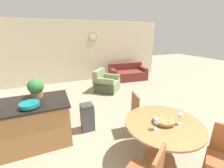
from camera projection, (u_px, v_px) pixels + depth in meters
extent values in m
cube|color=beige|center=(80.00, 52.00, 6.75)|extent=(8.00, 0.06, 2.70)
cylinder|color=tan|center=(93.00, 37.00, 6.74)|extent=(0.38, 0.02, 0.38)
cylinder|color=white|center=(93.00, 37.00, 6.72)|extent=(0.31, 0.01, 0.31)
cylinder|color=#9E6B3D|center=(159.00, 158.00, 2.68)|extent=(0.53, 0.53, 0.04)
cylinder|color=#9E6B3D|center=(161.00, 142.00, 2.56)|extent=(0.13, 0.13, 0.68)
cylinder|color=#9E6B3D|center=(164.00, 124.00, 2.45)|extent=(1.26, 1.26, 0.03)
cylinder|color=brown|center=(205.00, 160.00, 2.41)|extent=(0.04, 0.04, 0.42)
cube|color=brown|center=(224.00, 162.00, 2.09)|extent=(0.58, 0.58, 0.05)
cylinder|color=brown|center=(147.00, 117.00, 3.63)|extent=(0.04, 0.04, 0.42)
cylinder|color=brown|center=(154.00, 126.00, 3.28)|extent=(0.04, 0.04, 0.42)
cylinder|color=brown|center=(131.00, 119.00, 3.57)|extent=(0.04, 0.04, 0.42)
cylinder|color=brown|center=(137.00, 128.00, 3.21)|extent=(0.04, 0.04, 0.42)
cube|color=brown|center=(143.00, 113.00, 3.35)|extent=(0.50, 0.50, 0.05)
cube|color=brown|center=(135.00, 104.00, 3.23)|extent=(0.12, 0.39, 0.45)
cylinder|color=olive|center=(164.00, 122.00, 2.44)|extent=(0.13, 0.13, 0.03)
cylinder|color=olive|center=(164.00, 120.00, 2.43)|extent=(0.34, 0.34, 0.04)
sphere|color=gold|center=(170.00, 118.00, 2.48)|extent=(0.08, 0.08, 0.08)
sphere|color=gold|center=(160.00, 116.00, 2.54)|extent=(0.08, 0.08, 0.08)
sphere|color=gold|center=(156.00, 118.00, 2.46)|extent=(0.08, 0.08, 0.08)
sphere|color=gold|center=(163.00, 124.00, 2.32)|extent=(0.08, 0.08, 0.08)
sphere|color=gold|center=(171.00, 123.00, 2.32)|extent=(0.08, 0.08, 0.08)
cylinder|color=silver|center=(156.00, 129.00, 2.29)|extent=(0.06, 0.06, 0.01)
cylinder|color=silver|center=(156.00, 126.00, 2.27)|extent=(0.01, 0.01, 0.10)
cylinder|color=silver|center=(156.00, 121.00, 2.24)|extent=(0.07, 0.07, 0.08)
cylinder|color=silver|center=(179.00, 123.00, 2.42)|extent=(0.06, 0.06, 0.01)
cylinder|color=silver|center=(180.00, 121.00, 2.40)|extent=(0.01, 0.01, 0.10)
cylinder|color=silver|center=(181.00, 116.00, 2.38)|extent=(0.07, 0.07, 0.08)
cube|color=#9E6B3D|center=(35.00, 124.00, 2.99)|extent=(1.31, 0.85, 0.86)
cube|color=black|center=(31.00, 103.00, 2.84)|extent=(1.37, 0.91, 0.04)
cylinder|color=#147A7F|center=(30.00, 107.00, 2.64)|extent=(0.12, 0.12, 0.02)
cylinder|color=#147A7F|center=(30.00, 104.00, 2.63)|extent=(0.33, 0.33, 0.07)
cylinder|color=#A36642|center=(37.00, 94.00, 3.07)|extent=(0.23, 0.23, 0.12)
sphere|color=#387F3D|center=(36.00, 86.00, 3.01)|extent=(0.31, 0.31, 0.31)
cube|color=#47474C|center=(87.00, 119.00, 3.44)|extent=(0.28, 0.27, 0.56)
cube|color=#3C3C41|center=(87.00, 106.00, 3.34)|extent=(0.27, 0.26, 0.08)
cube|color=maroon|center=(128.00, 75.00, 7.24)|extent=(1.78, 1.04, 0.42)
cube|color=maroon|center=(125.00, 66.00, 7.43)|extent=(1.72, 0.35, 0.34)
cube|color=maroon|center=(113.00, 75.00, 6.99)|extent=(0.23, 0.84, 0.57)
cube|color=maroon|center=(142.00, 73.00, 7.43)|extent=(0.23, 0.84, 0.57)
cube|color=gray|center=(107.00, 86.00, 5.85)|extent=(1.17, 1.17, 0.40)
cube|color=gray|center=(99.00, 75.00, 5.82)|extent=(0.68, 0.73, 0.41)
cube|color=gray|center=(104.00, 86.00, 5.51)|extent=(0.67, 0.62, 0.59)
cube|color=gray|center=(110.00, 81.00, 6.12)|extent=(0.67, 0.62, 0.59)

